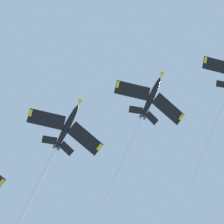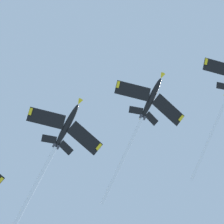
{
  "view_description": "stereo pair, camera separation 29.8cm",
  "coord_description": "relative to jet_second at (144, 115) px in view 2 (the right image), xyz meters",
  "views": [
    {
      "loc": [
        -29.87,
        33.17,
        1.84
      ],
      "look_at": [
        -13.66,
        39.92,
        93.02
      ],
      "focal_mm": 59.0,
      "sensor_mm": 36.0,
      "label": 1
    },
    {
      "loc": [
        -29.98,
        33.45,
        1.84
      ],
      "look_at": [
        -13.66,
        39.92,
        93.02
      ],
      "focal_mm": 59.0,
      "sensor_mm": 36.0,
      "label": 2
    }
  ],
  "objects": [
    {
      "name": "jet_second",
      "position": [
        0.0,
        0.0,
        0.0
      ],
      "size": [
        25.73,
        27.68,
        15.91
      ],
      "color": "black"
    },
    {
      "name": "jet_third",
      "position": [
        -1.74,
        22.91,
        -7.23
      ],
      "size": [
        26.24,
        28.38,
        16.84
      ],
      "color": "black"
    }
  ]
}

